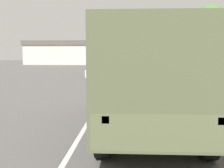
{
  "coord_description": "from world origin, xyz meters",
  "views": [
    {
      "loc": [
        1.23,
        2.91,
        2.1
      ],
      "look_at": [
        0.72,
        12.31,
        1.15
      ],
      "focal_mm": 45.0,
      "sensor_mm": 36.0,
      "label": 1
    }
  ],
  "objects": [
    {
      "name": "ground_plane",
      "position": [
        0.0,
        40.0,
        0.0
      ],
      "size": [
        180.0,
        180.0,
        0.0
      ],
      "primitive_type": "plane",
      "color": "#565451"
    },
    {
      "name": "lane_centre_stripe",
      "position": [
        0.0,
        40.0,
        0.0
      ],
      "size": [
        0.12,
        120.0,
        0.0
      ],
      "color": "silver",
      "rests_on": "ground"
    },
    {
      "name": "car_nearest_ahead",
      "position": [
        1.86,
        21.47,
        0.69
      ],
      "size": [
        1.77,
        4.48,
        1.54
      ],
      "color": "silver",
      "rests_on": "ground"
    },
    {
      "name": "building_distant",
      "position": [
        -15.11,
        72.8,
        2.84
      ],
      "size": [
        16.66,
        11.55,
        5.61
      ],
      "color": "beige",
      "rests_on": "ground"
    },
    {
      "name": "tree_mid_right",
      "position": [
        7.6,
        25.22,
        4.66
      ],
      "size": [
        2.63,
        2.63,
        6.0
      ],
      "color": "#4C3D2D",
      "rests_on": "grass_strip_right"
    },
    {
      "name": "car_second_ahead",
      "position": [
        -1.55,
        29.25,
        0.68
      ],
      "size": [
        1.79,
        4.21,
        1.52
      ],
      "color": "silver",
      "rests_on": "ground"
    },
    {
      "name": "lamp_post",
      "position": [
        4.53,
        13.04,
        4.01
      ],
      "size": [
        1.69,
        0.24,
        6.47
      ],
      "color": "gray",
      "rests_on": "sidewalk_right"
    },
    {
      "name": "military_truck",
      "position": [
        1.8,
        10.81,
        1.6
      ],
      "size": [
        2.42,
        7.23,
        2.81
      ],
      "color": "#545B3D",
      "rests_on": "ground"
    },
    {
      "name": "grass_strip_right",
      "position": [
        8.9,
        40.0,
        0.01
      ],
      "size": [
        7.0,
        120.0,
        0.02
      ],
      "color": "#4C7538",
      "rests_on": "ground"
    },
    {
      "name": "sidewalk_right",
      "position": [
        4.5,
        40.0,
        0.06
      ],
      "size": [
        1.8,
        120.0,
        0.12
      ],
      "color": "#ADAAA3",
      "rests_on": "ground"
    }
  ]
}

